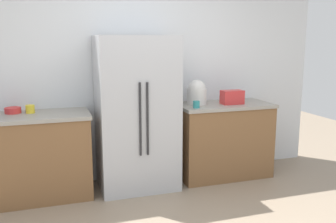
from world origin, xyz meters
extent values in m
cube|color=silver|center=(0.00, 1.85, 1.33)|extent=(4.88, 0.10, 2.67)
cube|color=brown|center=(-1.32, 1.49, 0.45)|extent=(1.38, 0.60, 0.89)
cube|color=gray|center=(-1.32, 1.49, 0.91)|extent=(1.41, 0.63, 0.04)
cube|color=brown|center=(1.04, 1.49, 0.45)|extent=(1.15, 0.60, 0.89)
cube|color=gray|center=(1.04, 1.49, 0.91)|extent=(1.18, 0.63, 0.04)
cube|color=#B2B5BA|center=(-0.08, 1.46, 0.88)|extent=(0.89, 0.65, 1.76)
cylinder|color=#262628|center=(-0.12, 1.12, 0.88)|extent=(0.02, 0.02, 0.79)
cylinder|color=#262628|center=(-0.04, 1.12, 0.88)|extent=(0.02, 0.02, 0.79)
cube|color=red|center=(1.12, 1.43, 1.02)|extent=(0.27, 0.15, 0.17)
cylinder|color=silver|center=(0.70, 1.55, 1.03)|extent=(0.24, 0.24, 0.19)
sphere|color=silver|center=(0.70, 1.55, 1.12)|extent=(0.22, 0.22, 0.22)
cylinder|color=teal|center=(0.59, 1.31, 0.97)|extent=(0.08, 0.08, 0.08)
cylinder|color=yellow|center=(-1.23, 1.58, 0.97)|extent=(0.09, 0.09, 0.09)
cylinder|color=red|center=(-1.41, 1.63, 0.96)|extent=(0.17, 0.17, 0.06)
camera|label=1|loc=(-1.03, -2.60, 1.69)|focal=39.45mm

